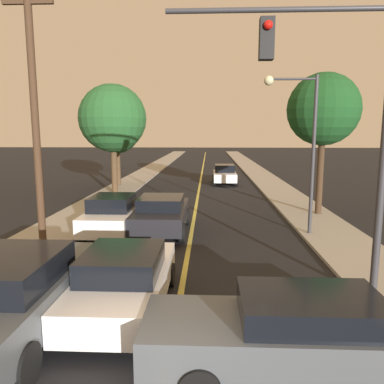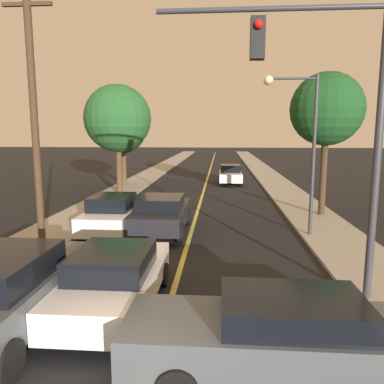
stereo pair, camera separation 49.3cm
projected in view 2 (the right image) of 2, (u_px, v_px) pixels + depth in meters
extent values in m
cube|color=black|center=(210.00, 171.00, 39.86)|extent=(8.61, 80.00, 0.01)
cube|color=#D1C14C|center=(210.00, 171.00, 39.86)|extent=(0.16, 76.00, 0.00)
cube|color=#9E998E|center=(158.00, 170.00, 40.28)|extent=(2.50, 80.00, 0.12)
cube|color=#9E998E|center=(262.00, 171.00, 39.43)|extent=(2.50, 80.00, 0.12)
cube|color=white|center=(115.00, 282.00, 8.57)|extent=(1.87, 4.41, 0.63)
cube|color=black|center=(112.00, 261.00, 8.30)|extent=(1.64, 1.98, 0.51)
cylinder|color=black|center=(98.00, 273.00, 10.03)|extent=(0.22, 0.61, 0.61)
cylinder|color=black|center=(163.00, 274.00, 9.89)|extent=(0.22, 0.61, 0.61)
cylinder|color=black|center=(52.00, 324.00, 7.34)|extent=(0.22, 0.61, 0.61)
cylinder|color=black|center=(141.00, 327.00, 7.20)|extent=(0.22, 0.61, 0.61)
cube|color=black|center=(162.00, 215.00, 15.20)|extent=(1.94, 4.47, 0.68)
cube|color=black|center=(161.00, 202.00, 14.94)|extent=(1.71, 2.01, 0.46)
cylinder|color=black|center=(146.00, 215.00, 16.69)|extent=(0.22, 0.73, 0.73)
cylinder|color=black|center=(187.00, 216.00, 16.55)|extent=(0.22, 0.73, 0.73)
cylinder|color=black|center=(131.00, 232.00, 13.96)|extent=(0.22, 0.73, 0.73)
cylinder|color=black|center=(181.00, 233.00, 13.82)|extent=(0.22, 0.73, 0.73)
cube|color=#474C51|center=(8.00, 295.00, 7.58)|extent=(1.90, 5.15, 0.77)
cube|color=black|center=(0.00, 268.00, 7.28)|extent=(1.67, 2.32, 0.55)
cylinder|color=black|center=(11.00, 281.00, 9.28)|extent=(0.22, 0.74, 0.74)
cylinder|color=black|center=(81.00, 283.00, 9.15)|extent=(0.22, 0.74, 0.74)
cylinder|color=black|center=(8.00, 362.00, 6.00)|extent=(0.22, 0.74, 0.74)
cube|color=white|center=(114.00, 217.00, 15.03)|extent=(1.78, 4.17, 0.70)
cube|color=black|center=(112.00, 202.00, 14.77)|extent=(1.56, 1.88, 0.55)
cylinder|color=black|center=(104.00, 217.00, 16.42)|extent=(0.22, 0.67, 0.67)
cylinder|color=black|center=(141.00, 218.00, 16.29)|extent=(0.22, 0.67, 0.67)
cylinder|color=black|center=(82.00, 233.00, 13.87)|extent=(0.22, 0.67, 0.67)
cylinder|color=black|center=(127.00, 234.00, 13.75)|extent=(0.22, 0.67, 0.67)
cube|color=white|center=(230.00, 176.00, 29.44)|extent=(1.72, 3.92, 0.63)
cube|color=black|center=(230.00, 168.00, 29.50)|extent=(1.52, 1.77, 0.57)
cylinder|color=black|center=(242.00, 182.00, 28.23)|extent=(0.22, 0.64, 0.64)
cylinder|color=black|center=(220.00, 182.00, 28.36)|extent=(0.22, 0.64, 0.64)
cylinder|color=black|center=(240.00, 178.00, 30.63)|extent=(0.22, 0.64, 0.64)
cylinder|color=black|center=(220.00, 178.00, 30.75)|extent=(0.22, 0.64, 0.64)
cube|color=#474C51|center=(279.00, 340.00, 6.12)|extent=(5.09, 1.71, 0.68)
cube|color=black|center=(293.00, 309.00, 6.01)|extent=(2.29, 1.50, 0.42)
cylinder|color=black|center=(187.00, 330.00, 7.09)|extent=(0.64, 0.22, 0.64)
cylinder|color=black|center=(359.00, 337.00, 6.85)|extent=(0.64, 0.22, 0.64)
cylinder|color=#333338|center=(377.00, 154.00, 8.46)|extent=(0.18, 0.18, 6.82)
cylinder|color=#333338|center=(270.00, 9.00, 8.15)|extent=(5.01, 0.12, 0.12)
cube|color=black|center=(258.00, 38.00, 8.27)|extent=(0.32, 0.28, 0.90)
sphere|color=red|center=(259.00, 24.00, 8.05)|extent=(0.20, 0.20, 0.20)
cylinder|color=#333338|center=(314.00, 157.00, 14.09)|extent=(0.14, 0.14, 6.01)
cylinder|color=#333338|center=(293.00, 79.00, 13.71)|extent=(1.77, 0.09, 0.09)
sphere|color=beige|center=(268.00, 80.00, 13.78)|extent=(0.36, 0.36, 0.36)
cylinder|color=#422D1E|center=(35.00, 122.00, 12.19)|extent=(0.24, 0.24, 8.45)
cube|color=#422D1E|center=(27.00, 4.00, 11.62)|extent=(1.60, 0.12, 0.12)
cylinder|color=#4C3823|center=(124.00, 166.00, 28.32)|extent=(0.40, 0.40, 2.88)
sphere|color=#143819|center=(123.00, 130.00, 27.91)|extent=(3.39, 3.39, 3.39)
cylinder|color=#4C3823|center=(119.00, 168.00, 24.06)|extent=(0.38, 0.38, 3.32)
sphere|color=#235628|center=(118.00, 118.00, 23.57)|extent=(4.23, 4.23, 4.23)
cylinder|color=#3D2B1C|center=(323.00, 175.00, 17.78)|extent=(0.31, 0.31, 3.80)
sphere|color=#19471E|center=(327.00, 109.00, 17.30)|extent=(3.38, 3.38, 3.38)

